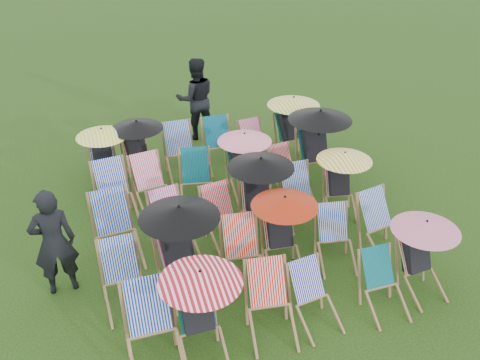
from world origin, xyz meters
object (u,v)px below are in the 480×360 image
object	(u,v)px
deckchair_5	(423,256)
person_left	(54,242)
deckchair_0	(153,333)
person_rear	(196,99)
deckchair_29	(293,127)

from	to	relation	value
deckchair_5	person_left	world-z (taller)	person_left
deckchair_0	deckchair_5	world-z (taller)	deckchair_5
deckchair_0	deckchair_5	bearing A→B (deg)	1.82
deckchair_0	person_rear	distance (m)	6.59
deckchair_5	deckchair_29	world-z (taller)	deckchair_29
deckchair_0	person_left	size ratio (longest dim) A/B	0.60
person_left	person_rear	distance (m)	5.47
deckchair_5	person_left	distance (m)	5.24
deckchair_0	deckchair_5	xyz separation A→B (m)	(3.91, 0.10, 0.10)
deckchair_0	person_rear	xyz separation A→B (m)	(2.18, 6.21, 0.42)
person_left	person_rear	world-z (taller)	person_rear
deckchair_0	deckchair_29	xyz separation A→B (m)	(3.87, 4.60, 0.18)
deckchair_5	deckchair_29	bearing A→B (deg)	84.87
deckchair_0	person_rear	size ratio (longest dim) A/B	0.55
deckchair_5	deckchair_0	bearing A→B (deg)	175.82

